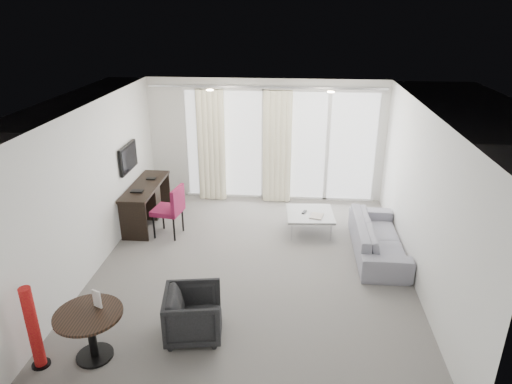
# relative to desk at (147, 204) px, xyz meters

# --- Properties ---
(floor) EXTENTS (5.00, 6.00, 0.00)m
(floor) POSITION_rel_desk_xyz_m (2.22, -1.54, -0.39)
(floor) COLOR slate
(floor) RESTS_ON ground
(ceiling) EXTENTS (5.00, 6.00, 0.00)m
(ceiling) POSITION_rel_desk_xyz_m (2.22, -1.54, 2.21)
(ceiling) COLOR white
(ceiling) RESTS_ON ground
(wall_left) EXTENTS (0.00, 6.00, 2.60)m
(wall_left) POSITION_rel_desk_xyz_m (-0.28, -1.54, 0.91)
(wall_left) COLOR silver
(wall_left) RESTS_ON ground
(wall_right) EXTENTS (0.00, 6.00, 2.60)m
(wall_right) POSITION_rel_desk_xyz_m (4.72, -1.54, 0.91)
(wall_right) COLOR silver
(wall_right) RESTS_ON ground
(wall_front) EXTENTS (5.00, 0.00, 2.60)m
(wall_front) POSITION_rel_desk_xyz_m (2.22, -4.54, 0.91)
(wall_front) COLOR silver
(wall_front) RESTS_ON ground
(window_panel) EXTENTS (4.00, 0.02, 2.38)m
(window_panel) POSITION_rel_desk_xyz_m (2.52, 1.45, 0.81)
(window_panel) COLOR white
(window_panel) RESTS_ON ground
(window_frame) EXTENTS (4.10, 0.06, 2.44)m
(window_frame) POSITION_rel_desk_xyz_m (2.52, 1.43, 0.81)
(window_frame) COLOR white
(window_frame) RESTS_ON ground
(curtain_left) EXTENTS (0.60, 0.20, 2.38)m
(curtain_left) POSITION_rel_desk_xyz_m (1.07, 1.28, 0.81)
(curtain_left) COLOR #FBF2CA
(curtain_left) RESTS_ON ground
(curtain_right) EXTENTS (0.60, 0.20, 2.38)m
(curtain_right) POSITION_rel_desk_xyz_m (2.47, 1.28, 0.81)
(curtain_right) COLOR #FBF2CA
(curtain_right) RESTS_ON ground
(curtain_track) EXTENTS (4.80, 0.04, 0.04)m
(curtain_track) POSITION_rel_desk_xyz_m (2.22, 1.28, 2.06)
(curtain_track) COLOR #B2B2B7
(curtain_track) RESTS_ON ceiling
(downlight_a) EXTENTS (0.12, 0.12, 0.02)m
(downlight_a) POSITION_rel_desk_xyz_m (1.32, 0.06, 2.20)
(downlight_a) COLOR #FFE0B2
(downlight_a) RESTS_ON ceiling
(downlight_b) EXTENTS (0.12, 0.12, 0.02)m
(downlight_b) POSITION_rel_desk_xyz_m (3.42, 0.06, 2.20)
(downlight_b) COLOR #FFE0B2
(downlight_b) RESTS_ON ceiling
(desk) EXTENTS (0.52, 1.66, 0.78)m
(desk) POSITION_rel_desk_xyz_m (0.00, 0.00, 0.00)
(desk) COLOR black
(desk) RESTS_ON floor
(tv) EXTENTS (0.05, 0.80, 0.50)m
(tv) POSITION_rel_desk_xyz_m (-0.23, -0.09, 0.96)
(tv) COLOR black
(tv) RESTS_ON wall_left
(desk_chair) EXTENTS (0.60, 0.57, 0.97)m
(desk_chair) POSITION_rel_desk_xyz_m (0.56, -0.50, 0.09)
(desk_chair) COLOR maroon
(desk_chair) RESTS_ON floor
(round_table) EXTENTS (0.93, 0.93, 0.64)m
(round_table) POSITION_rel_desk_xyz_m (0.49, -3.71, -0.07)
(round_table) COLOR black
(round_table) RESTS_ON floor
(menu_card) EXTENTS (0.12, 0.07, 0.23)m
(menu_card) POSITION_rel_desk_xyz_m (0.56, -3.58, 0.33)
(menu_card) COLOR white
(menu_card) RESTS_ON round_table
(red_lamp) EXTENTS (0.24, 0.24, 1.08)m
(red_lamp) POSITION_rel_desk_xyz_m (-0.09, -3.90, 0.15)
(red_lamp) COLOR #A71514
(red_lamp) RESTS_ON floor
(tub_armchair) EXTENTS (0.82, 0.81, 0.66)m
(tub_armchair) POSITION_rel_desk_xyz_m (1.62, -3.21, -0.06)
(tub_armchair) COLOR black
(tub_armchair) RESTS_ON floor
(coffee_table) EXTENTS (0.92, 0.92, 0.39)m
(coffee_table) POSITION_rel_desk_xyz_m (3.16, -0.14, -0.20)
(coffee_table) COLOR gray
(coffee_table) RESTS_ON floor
(remote) EXTENTS (0.10, 0.17, 0.02)m
(remote) POSITION_rel_desk_xyz_m (3.05, -0.13, -0.03)
(remote) COLOR black
(remote) RESTS_ON coffee_table
(magazine) EXTENTS (0.27, 0.31, 0.02)m
(magazine) POSITION_rel_desk_xyz_m (3.28, -0.28, -0.03)
(magazine) COLOR gray
(magazine) RESTS_ON coffee_table
(sofa) EXTENTS (0.79, 2.02, 0.59)m
(sofa) POSITION_rel_desk_xyz_m (4.31, -0.85, -0.09)
(sofa) COLOR gray
(sofa) RESTS_ON floor
(terrace_slab) EXTENTS (5.60, 3.00, 0.12)m
(terrace_slab) POSITION_rel_desk_xyz_m (2.52, 2.96, -0.45)
(terrace_slab) COLOR #4D4D50
(terrace_slab) RESTS_ON ground
(rattan_chair_a) EXTENTS (0.57, 0.57, 0.82)m
(rattan_chair_a) POSITION_rel_desk_xyz_m (3.17, 2.82, 0.02)
(rattan_chair_a) COLOR brown
(rattan_chair_a) RESTS_ON terrace_slab
(rattan_chair_b) EXTENTS (0.73, 0.73, 0.82)m
(rattan_chair_b) POSITION_rel_desk_xyz_m (3.64, 3.61, 0.02)
(rattan_chair_b) COLOR brown
(rattan_chair_b) RESTS_ON terrace_slab
(rattan_table) EXTENTS (0.55, 0.55, 0.48)m
(rattan_table) POSITION_rel_desk_xyz_m (3.78, 2.79, -0.15)
(rattan_table) COLOR brown
(rattan_table) RESTS_ON terrace_slab
(balustrade) EXTENTS (5.50, 0.06, 1.05)m
(balustrade) POSITION_rel_desk_xyz_m (2.52, 4.41, 0.11)
(balustrade) COLOR #B2B2B7
(balustrade) RESTS_ON terrace_slab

